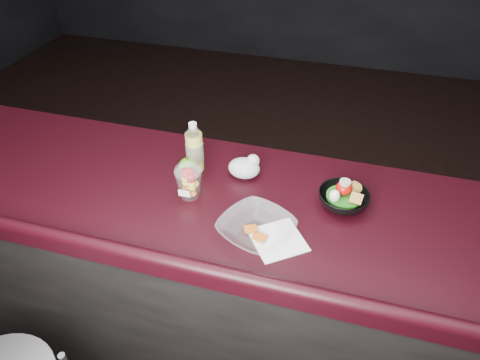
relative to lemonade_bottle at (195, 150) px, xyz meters
name	(u,v)px	position (x,y,z in m)	size (l,w,h in m)	color
counter	(236,286)	(0.20, -0.14, -0.60)	(4.06, 0.71, 1.02)	black
lemonade_bottle	(195,150)	(0.00, 0.00, 0.00)	(0.07, 0.07, 0.21)	yellow
fruit_cup	(189,180)	(0.04, -0.16, -0.02)	(0.10, 0.10, 0.14)	white
green_apple	(188,166)	(-0.02, -0.04, -0.05)	(0.07, 0.07, 0.08)	#3E8E10
plastic_bag	(245,167)	(0.20, 0.01, -0.05)	(0.12, 0.10, 0.09)	silver
snack_bowl	(343,198)	(0.58, -0.06, -0.05)	(0.21, 0.21, 0.10)	black
takeout_bowl	(256,229)	(0.32, -0.29, -0.06)	(0.31, 0.31, 0.06)	silver
paper_napkin	(278,240)	(0.39, -0.29, -0.09)	(0.16, 0.16, 0.00)	white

